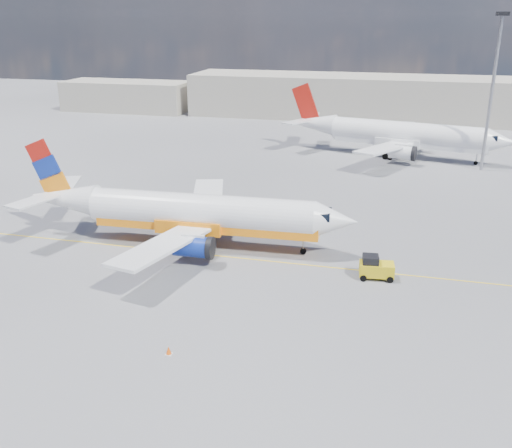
% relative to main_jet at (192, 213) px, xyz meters
% --- Properties ---
extents(ground, '(240.00, 240.00, 0.00)m').
position_rel_main_jet_xyz_m(ground, '(5.96, -4.82, -3.00)').
color(ground, '#58585D').
rests_on(ground, ground).
extents(taxi_line, '(70.00, 0.15, 0.01)m').
position_rel_main_jet_xyz_m(taxi_line, '(5.96, -1.82, -3.00)').
color(taxi_line, yellow).
rests_on(taxi_line, ground).
extents(terminal_main, '(70.00, 14.00, 8.00)m').
position_rel_main_jet_xyz_m(terminal_main, '(10.96, 70.18, 1.00)').
color(terminal_main, '#A7A090').
rests_on(terminal_main, ground).
extents(terminal_annex, '(26.00, 10.00, 6.00)m').
position_rel_main_jet_xyz_m(terminal_annex, '(-39.04, 67.18, -0.00)').
color(terminal_annex, '#A7A090').
rests_on(terminal_annex, ground).
extents(main_jet, '(29.72, 23.50, 9.01)m').
position_rel_main_jet_xyz_m(main_jet, '(0.00, 0.00, 0.00)').
color(main_jet, white).
rests_on(main_jet, ground).
extents(second_jet, '(32.03, 24.70, 9.66)m').
position_rel_main_jet_xyz_m(second_jet, '(17.03, 38.32, 0.22)').
color(second_jet, white).
rests_on(second_jet, ground).
extents(gse_tug, '(2.76, 1.89, 1.86)m').
position_rel_main_jet_xyz_m(gse_tug, '(16.01, -2.95, -2.12)').
color(gse_tug, black).
rests_on(gse_tug, ground).
extents(traffic_cone, '(0.39, 0.39, 0.55)m').
position_rel_main_jet_xyz_m(traffic_cone, '(4.57, -16.69, -2.74)').
color(traffic_cone, white).
rests_on(traffic_cone, ground).
extents(floodlight_mast, '(1.42, 1.42, 19.46)m').
position_rel_main_jet_xyz_m(floodlight_mast, '(27.74, 33.46, 8.67)').
color(floodlight_mast, '#92939A').
rests_on(floodlight_mast, ground).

